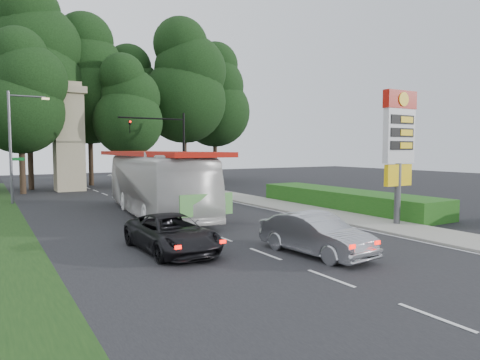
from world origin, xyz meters
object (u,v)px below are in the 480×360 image
traffic_signal_mast (170,141)px  sedan_silver (316,234)px  transit_bus (157,183)px  streetlight_signs (14,142)px  monument (68,136)px  suv_charcoal (172,233)px  gas_station_pylon (399,139)px

traffic_signal_mast → sedan_silver: size_ratio=1.54×
traffic_signal_mast → transit_bus: 13.84m
sedan_silver → streetlight_signs: bearing=105.2°
streetlight_signs → monument: monument is taller
traffic_signal_mast → monument: 9.76m
transit_bus → suv_charcoal: bearing=-100.6°
traffic_signal_mast → transit_bus: (-5.80, -12.26, -2.79)m
traffic_signal_mast → sedan_silver: 25.14m
sedan_silver → suv_charcoal: sedan_silver is taller
streetlight_signs → sedan_silver: 24.36m
transit_bus → sedan_silver: size_ratio=2.89×
gas_station_pylon → streetlight_signs: size_ratio=0.86×
monument → transit_bus: monument is taller
monument → sedan_silver: (3.59, -30.50, -4.33)m
monument → streetlight_signs: bearing=-122.0°
sedan_silver → suv_charcoal: (-4.39, 3.24, -0.07)m
gas_station_pylon → monument: bearing=111.8°
sedan_silver → transit_bus: bearing=92.3°
transit_bus → suv_charcoal: 9.46m
traffic_signal_mast → monument: bearing=142.0°
traffic_signal_mast → streetlight_signs: (-12.67, -1.99, -0.23)m
streetlight_signs → monument: (4.99, 7.99, 0.67)m
gas_station_pylon → streetlight_signs: streetlight_signs is taller
traffic_signal_mast → streetlight_signs: streetlight_signs is taller
gas_station_pylon → traffic_signal_mast: traffic_signal_mast is taller
gas_station_pylon → monument: size_ratio=0.68×
traffic_signal_mast → transit_bus: traffic_signal_mast is taller
sedan_silver → suv_charcoal: bearing=137.9°
sedan_silver → gas_station_pylon: bearing=12.5°
traffic_signal_mast → suv_charcoal: 23.22m
monument → transit_bus: (1.88, -18.26, -3.22)m
traffic_signal_mast → suv_charcoal: bearing=-111.8°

